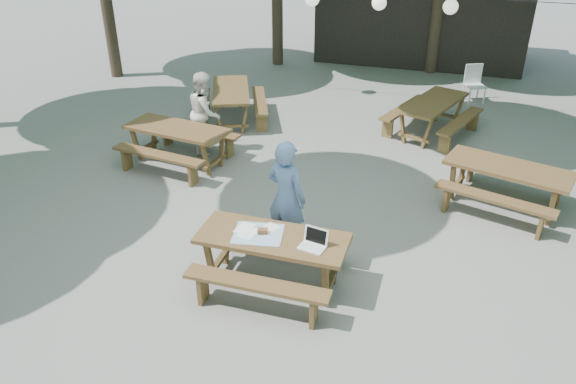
# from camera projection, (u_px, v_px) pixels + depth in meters

# --- Properties ---
(ground) EXTENTS (80.00, 80.00, 0.00)m
(ground) POSITION_uv_depth(u_px,v_px,m) (321.00, 225.00, 9.04)
(ground) COLOR slate
(ground) RESTS_ON ground
(pavilion) EXTENTS (6.00, 3.00, 2.80)m
(pavilion) POSITION_uv_depth(u_px,v_px,m) (423.00, 11.00, 17.01)
(pavilion) COLOR black
(pavilion) RESTS_ON ground
(main_picnic_table) EXTENTS (2.00, 1.58, 0.75)m
(main_picnic_table) POSITION_uv_depth(u_px,v_px,m) (273.00, 259.00, 7.58)
(main_picnic_table) COLOR #4C2E1B
(main_picnic_table) RESTS_ON ground
(picnic_table_nw) EXTENTS (2.11, 1.84, 0.75)m
(picnic_table_nw) POSITION_uv_depth(u_px,v_px,m) (179.00, 145.00, 10.86)
(picnic_table_nw) COLOR #4C2E1B
(picnic_table_nw) RESTS_ON ground
(picnic_table_ne) EXTENTS (2.27, 2.05, 0.75)m
(picnic_table_ne) POSITION_uv_depth(u_px,v_px,m) (505.00, 186.00, 9.40)
(picnic_table_ne) COLOR #4C2E1B
(picnic_table_ne) RESTS_ON ground
(picnic_table_far_w) EXTENTS (2.19, 2.36, 0.75)m
(picnic_table_far_w) POSITION_uv_depth(u_px,v_px,m) (231.00, 104.00, 12.84)
(picnic_table_far_w) COLOR #4C2E1B
(picnic_table_far_w) RESTS_ON ground
(picnic_table_far_e) EXTENTS (2.14, 2.33, 0.75)m
(picnic_table_far_e) POSITION_uv_depth(u_px,v_px,m) (432.00, 117.00, 12.14)
(picnic_table_far_e) COLOR #4C2E1B
(picnic_table_far_e) RESTS_ON ground
(woman) EXTENTS (0.74, 0.60, 1.75)m
(woman) POSITION_uv_depth(u_px,v_px,m) (286.00, 197.00, 8.07)
(woman) COLOR #6788BC
(woman) RESTS_ON ground
(second_person) EXTENTS (0.84, 0.95, 1.63)m
(second_person) POSITION_uv_depth(u_px,v_px,m) (205.00, 112.00, 11.20)
(second_person) COLOR silver
(second_person) RESTS_ON ground
(plastic_chair) EXTENTS (0.58, 0.58, 0.90)m
(plastic_chair) POSITION_uv_depth(u_px,v_px,m) (474.00, 91.00, 14.03)
(plastic_chair) COLOR silver
(plastic_chair) RESTS_ON ground
(laptop) EXTENTS (0.37, 0.32, 0.24)m
(laptop) POSITION_uv_depth(u_px,v_px,m) (314.00, 242.00, 7.18)
(laptop) COLOR white
(laptop) RESTS_ON main_picnic_table
(tabletop_clutter) EXTENTS (0.73, 0.65, 0.08)m
(tabletop_clutter) POSITION_uv_depth(u_px,v_px,m) (259.00, 233.00, 7.46)
(tabletop_clutter) COLOR teal
(tabletop_clutter) RESTS_ON main_picnic_table
(paper_lanterns) EXTENTS (9.00, 0.34, 0.38)m
(paper_lanterns) POSITION_uv_depth(u_px,v_px,m) (380.00, 3.00, 12.94)
(paper_lanterns) COLOR black
(paper_lanterns) RESTS_ON ground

